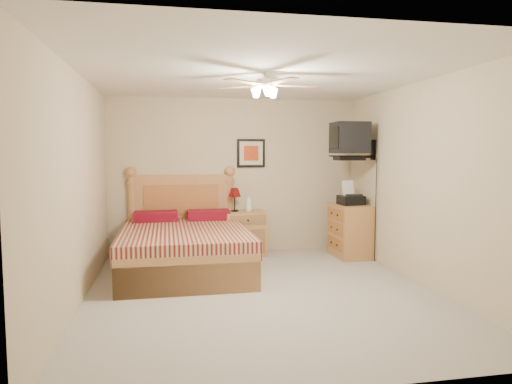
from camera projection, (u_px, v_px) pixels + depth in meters
floor at (262, 293)px, 5.32m from camera, size 4.50×4.50×0.00m
ceiling at (262, 75)px, 5.10m from camera, size 4.00×4.50×0.04m
wall_back at (234, 176)px, 7.41m from camera, size 4.00×0.04×2.50m
wall_front at (329, 211)px, 3.01m from camera, size 4.00×0.04×2.50m
wall_left at (77, 189)px, 4.84m from camera, size 0.04×4.50×2.50m
wall_right at (422, 184)px, 5.58m from camera, size 0.04×4.50×2.50m
bed at (184, 220)px, 6.20m from camera, size 1.69×2.21×1.42m
nightstand at (244, 233)px, 7.27m from camera, size 0.69×0.55×0.70m
table_lamp at (235, 200)px, 7.22m from camera, size 0.25×0.25×0.37m
lotion_bottle at (249, 203)px, 7.24m from camera, size 0.12×0.12×0.26m
framed_picture at (251, 153)px, 7.41m from camera, size 0.46×0.04×0.46m
dresser at (350, 231)px, 7.14m from camera, size 0.50×0.71×0.82m
fax_machine at (351, 193)px, 7.06m from camera, size 0.37×0.39×0.37m
magazine_lower at (345, 202)px, 7.32m from camera, size 0.29×0.34×0.03m
magazine_upper at (347, 201)px, 7.32m from camera, size 0.21×0.27×0.02m
wall_tv at (359, 141)px, 6.80m from camera, size 0.56×0.46×0.58m
ceiling_fan at (266, 85)px, 4.92m from camera, size 1.14×1.14×0.28m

